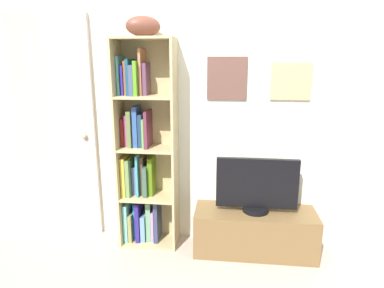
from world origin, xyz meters
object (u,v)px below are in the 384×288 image
Objects in this scene: television at (257,186)px; door at (56,130)px; bookshelf at (143,155)px; football at (143,26)px; tv_stand at (254,232)px.

door reaches higher than television.
football is (0.05, -0.03, 1.07)m from bookshelf.
tv_stand is (0.99, -0.08, -0.64)m from bookshelf.
bookshelf reaches higher than television.
football is 0.41× the size of television.
tv_stand is 0.42m from television.
television is at bearing 90.00° from tv_stand.
door is at bearing 174.05° from bookshelf.
door reaches higher than football.
television is (0.99, -0.08, -0.21)m from bookshelf.
football reaches higher than television.
tv_stand is 1.52× the size of television.
door reaches higher than bookshelf.
tv_stand is at bearing -4.79° from bookshelf.
bookshelf reaches higher than tv_stand.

